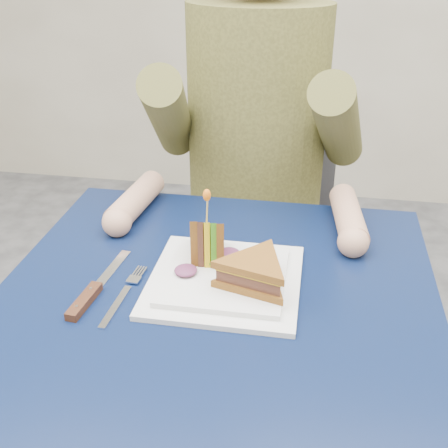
% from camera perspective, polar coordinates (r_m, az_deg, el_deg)
% --- Properties ---
extents(table, '(0.75, 0.75, 0.73)m').
position_cam_1_polar(table, '(1.00, -0.88, -10.87)').
color(table, black).
rests_on(table, ground).
extents(chair, '(0.42, 0.40, 0.93)m').
position_cam_1_polar(chair, '(1.62, 3.42, 0.81)').
color(chair, '#47474C').
rests_on(chair, ground).
extents(diner, '(0.54, 0.59, 0.74)m').
position_cam_1_polar(diner, '(1.37, 3.32, 12.59)').
color(diner, brown).
rests_on(diner, chair).
extents(plate, '(0.26, 0.26, 0.02)m').
position_cam_1_polar(plate, '(0.98, 0.08, -5.60)').
color(plate, white).
rests_on(plate, table).
extents(sandwich_flat, '(0.18, 0.18, 0.05)m').
position_cam_1_polar(sandwich_flat, '(0.93, 3.17, -4.92)').
color(sandwich_flat, brown).
rests_on(sandwich_flat, plate).
extents(sandwich_upright, '(0.08, 0.13, 0.13)m').
position_cam_1_polar(sandwich_upright, '(1.00, -1.68, -1.82)').
color(sandwich_upright, brown).
rests_on(sandwich_upright, plate).
extents(fork, '(0.03, 0.18, 0.01)m').
position_cam_1_polar(fork, '(0.96, -10.29, -7.26)').
color(fork, silver).
rests_on(fork, table).
extents(knife, '(0.04, 0.22, 0.02)m').
position_cam_1_polar(knife, '(0.97, -13.47, -7.00)').
color(knife, silver).
rests_on(knife, table).
extents(toothpick, '(0.01, 0.01, 0.06)m').
position_cam_1_polar(toothpick, '(0.97, -1.73, 1.46)').
color(toothpick, tan).
rests_on(toothpick, sandwich_upright).
extents(toothpick_frill, '(0.01, 0.01, 0.02)m').
position_cam_1_polar(toothpick_frill, '(0.96, -1.76, 2.95)').
color(toothpick_frill, orange).
rests_on(toothpick_frill, sandwich_upright).
extents(lettuce_spill, '(0.15, 0.13, 0.02)m').
position_cam_1_polar(lettuce_spill, '(0.98, 0.47, -4.28)').
color(lettuce_spill, '#337A14').
rests_on(lettuce_spill, plate).
extents(onion_ring, '(0.04, 0.04, 0.02)m').
position_cam_1_polar(onion_ring, '(0.97, 1.01, -4.24)').
color(onion_ring, '#9E4C7A').
rests_on(onion_ring, plate).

